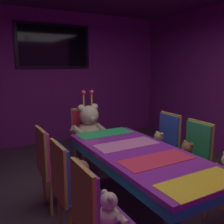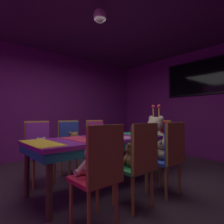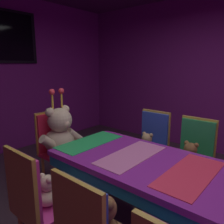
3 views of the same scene
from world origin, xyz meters
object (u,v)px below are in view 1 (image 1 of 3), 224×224
at_px(throne_chair, 85,132).
at_px(teddy_left_0, 110,210).
at_px(banquet_table, 140,159).
at_px(chair_left_0, 93,213).
at_px(teddy_right_2, 158,142).
at_px(wall_tv, 54,46).
at_px(teddy_left_2, 61,160).
at_px(king_teddy_bear, 89,126).
at_px(chair_right_2, 166,140).
at_px(teddy_right_1, 186,155).
at_px(chair_left_2, 49,161).
at_px(teddy_left_1, 82,178).
at_px(chair_left_1, 67,182).
at_px(chair_right_1, 195,152).

bearing_deg(throne_chair, teddy_left_0, -18.49).
height_order(banquet_table, chair_left_0, chair_left_0).
xyz_separation_m(teddy_right_2, throne_chair, (-0.72, 0.98, 0.02)).
bearing_deg(wall_tv, teddy_left_2, -105.99).
bearing_deg(chair_left_0, king_teddy_bear, 66.48).
xyz_separation_m(chair_right_2, wall_tv, (-0.86, 2.55, 1.45)).
bearing_deg(teddy_left_2, teddy_left_0, -89.65).
bearing_deg(chair_left_0, teddy_right_2, 36.19).
xyz_separation_m(teddy_right_1, teddy_right_2, (0.03, 0.58, -0.01)).
bearing_deg(teddy_left_0, wall_tv, 79.07).
relative_size(teddy_left_2, wall_tv, 0.18).
bearing_deg(chair_left_2, teddy_right_1, -21.27).
relative_size(chair_left_0, teddy_left_2, 3.47).
relative_size(banquet_table, teddy_left_1, 5.76).
xyz_separation_m(chair_left_1, king_teddy_bear, (0.86, 1.39, 0.13)).
height_order(teddy_right_2, throne_chair, throne_chair).
bearing_deg(chair_right_1, throne_chair, -61.85).
xyz_separation_m(chair_right_1, teddy_right_1, (-0.14, 0.00, -0.01)).
bearing_deg(teddy_right_1, chair_right_1, -180.00).
bearing_deg(banquet_table, chair_left_0, -145.35).
height_order(chair_right_1, chair_right_2, same).
height_order(chair_right_1, teddy_right_1, chair_right_1).
relative_size(teddy_left_0, throne_chair, 0.29).
bearing_deg(teddy_left_2, wall_tv, 74.01).
xyz_separation_m(teddy_left_2, king_teddy_bear, (0.72, 0.79, 0.15)).
distance_m(teddy_left_1, teddy_left_2, 0.61).
bearing_deg(teddy_left_0, chair_left_0, 180.00).
relative_size(teddy_left_1, wall_tv, 0.23).
bearing_deg(chair_right_1, king_teddy_bear, -59.08).
bearing_deg(banquet_table, king_teddy_bear, 90.00).
distance_m(teddy_left_0, chair_left_1, 0.59).
bearing_deg(teddy_left_2, teddy_right_1, -23.20).
bearing_deg(chair_left_0, teddy_left_2, 83.45).
xyz_separation_m(teddy_left_0, chair_right_1, (1.55, 0.58, 0.02)).
distance_m(teddy_left_2, throne_chair, 1.20).
bearing_deg(teddy_left_1, teddy_right_1, 0.00).
bearing_deg(teddy_right_1, king_teddy_bear, -63.64).
height_order(teddy_left_1, throne_chair, throne_chair).
relative_size(teddy_left_0, chair_right_2, 0.29).
height_order(teddy_right_1, teddy_right_2, teddy_right_1).
xyz_separation_m(chair_left_0, king_teddy_bear, (0.86, 1.97, 0.13)).
distance_m(throne_chair, wall_tv, 2.13).
bearing_deg(teddy_right_2, teddy_left_2, -1.14).
height_order(chair_left_1, teddy_left_1, chair_left_1).
xyz_separation_m(chair_left_1, chair_right_2, (1.72, 0.58, 0.00)).
bearing_deg(chair_right_2, banquet_table, 33.06).
relative_size(chair_left_2, throne_chair, 1.00).
bearing_deg(teddy_left_2, throne_chair, 52.91).
height_order(chair_left_0, chair_right_1, same).
xyz_separation_m(teddy_left_0, chair_left_2, (-0.15, 1.18, 0.02)).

